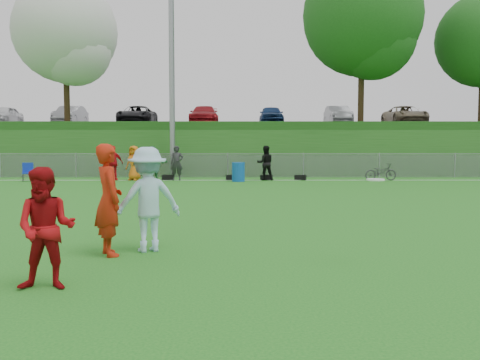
{
  "coord_description": "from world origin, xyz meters",
  "views": [
    {
      "loc": [
        0.6,
        -8.14,
        1.94
      ],
      "look_at": [
        0.62,
        0.5,
        1.31
      ],
      "focal_mm": 40.0,
      "sensor_mm": 36.0,
      "label": 1
    }
  ],
  "objects_px": {
    "player_red_left": "(109,200)",
    "player_red_center": "(46,229)",
    "recycling_bin": "(238,172)",
    "frisbee": "(375,180)",
    "bicycle": "(381,172)",
    "player_blue": "(148,199)"
  },
  "relations": [
    {
      "from": "player_red_left",
      "to": "player_red_center",
      "type": "distance_m",
      "value": 2.11
    },
    {
      "from": "recycling_bin",
      "to": "frisbee",
      "type": "bearing_deg",
      "value": -82.97
    },
    {
      "from": "player_red_center",
      "to": "recycling_bin",
      "type": "distance_m",
      "value": 18.64
    },
    {
      "from": "frisbee",
      "to": "recycling_bin",
      "type": "xyz_separation_m",
      "value": [
        -2.12,
        17.2,
        -0.89
      ]
    },
    {
      "from": "player_red_center",
      "to": "bicycle",
      "type": "distance_m",
      "value": 21.27
    },
    {
      "from": "player_red_left",
      "to": "player_blue",
      "type": "xyz_separation_m",
      "value": [
        0.6,
        0.33,
        -0.03
      ]
    },
    {
      "from": "player_red_left",
      "to": "bicycle",
      "type": "height_order",
      "value": "player_red_left"
    },
    {
      "from": "frisbee",
      "to": "recycling_bin",
      "type": "bearing_deg",
      "value": 97.03
    },
    {
      "from": "player_red_center",
      "to": "player_blue",
      "type": "relative_size",
      "value": 0.87
    },
    {
      "from": "player_red_left",
      "to": "recycling_bin",
      "type": "bearing_deg",
      "value": -36.36
    },
    {
      "from": "frisbee",
      "to": "recycling_bin",
      "type": "relative_size",
      "value": 0.3
    },
    {
      "from": "player_blue",
      "to": "bicycle",
      "type": "relative_size",
      "value": 1.16
    },
    {
      "from": "recycling_bin",
      "to": "bicycle",
      "type": "distance_m",
      "value": 6.96
    },
    {
      "from": "player_red_left",
      "to": "player_blue",
      "type": "bearing_deg",
      "value": -90.43
    },
    {
      "from": "recycling_bin",
      "to": "player_red_left",
      "type": "bearing_deg",
      "value": -97.55
    },
    {
      "from": "player_red_left",
      "to": "recycling_bin",
      "type": "height_order",
      "value": "player_red_left"
    },
    {
      "from": "player_red_center",
      "to": "frisbee",
      "type": "xyz_separation_m",
      "value": [
        4.6,
        1.27,
        0.54
      ]
    },
    {
      "from": "player_blue",
      "to": "frisbee",
      "type": "bearing_deg",
      "value": 138.01
    },
    {
      "from": "player_red_center",
      "to": "recycling_bin",
      "type": "relative_size",
      "value": 1.76
    },
    {
      "from": "player_red_left",
      "to": "recycling_bin",
      "type": "distance_m",
      "value": 16.54
    },
    {
      "from": "player_red_center",
      "to": "player_blue",
      "type": "distance_m",
      "value": 2.58
    },
    {
      "from": "player_red_left",
      "to": "player_red_center",
      "type": "relative_size",
      "value": 1.18
    }
  ]
}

